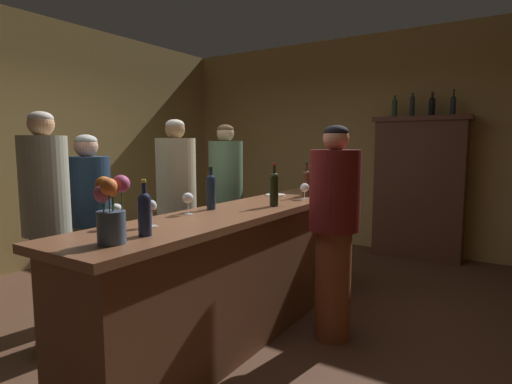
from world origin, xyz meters
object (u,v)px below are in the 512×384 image
object	(u,v)px
wine_glass_rear	(305,188)
wine_bottle_chardonnay	(306,182)
display_bottle_midleft	(412,105)
wine_glass_mid	(188,198)
wine_bottle_pinot	(314,179)
bartender	(334,225)
bar_counter	(243,270)
patron_tall	(177,206)
wine_bottle_malbec	(330,181)
cheese_plate	(275,195)
wine_bottle_rose	(274,188)
patron_in_grey	(90,219)
patron_in_navy	(47,223)
display_cabinet	(419,185)
patron_by_cabinet	(226,197)
wine_glass_spare	(116,209)
wine_bottle_riesling	(211,190)
wine_bottle_merlot	(145,212)
display_bottle_center	(432,105)
wine_glass_front	(152,208)
flower_arrangement	(111,209)
display_bottle_left	(395,107)
display_bottle_midright	(453,105)

from	to	relation	value
wine_glass_rear	wine_bottle_chardonnay	bearing A→B (deg)	111.91
wine_bottle_chardonnay	display_bottle_midleft	size ratio (longest dim) A/B	1.01
wine_glass_mid	wine_glass_rear	bearing A→B (deg)	74.04
wine_bottle_pinot	bartender	bearing A→B (deg)	-56.53
bar_counter	patron_tall	world-z (taller)	patron_tall
bartender	patron_tall	bearing A→B (deg)	3.16
wine_bottle_malbec	cheese_plate	distance (m)	0.58
wine_bottle_rose	patron_in_grey	bearing A→B (deg)	-154.43
patron_in_navy	wine_glass_mid	bearing A→B (deg)	8.50
display_cabinet	patron_in_grey	distance (m)	3.98
wine_bottle_rose	patron_by_cabinet	distance (m)	1.21
patron_tall	bartender	world-z (taller)	patron_tall
patron_by_cabinet	patron_tall	xyz separation A→B (m)	(0.05, -0.79, 0.01)
wine_glass_rear	wine_glass_spare	size ratio (longest dim) A/B	1.00
wine_bottle_riesling	wine_bottle_chardonnay	bearing A→B (deg)	75.76
display_cabinet	wine_bottle_chardonnay	xyz separation A→B (m)	(-0.59, -2.10, 0.18)
wine_bottle_rose	wine_bottle_merlot	xyz separation A→B (m)	(-0.05, -1.30, -0.02)
wine_bottle_rose	patron_in_grey	world-z (taller)	patron_in_grey
display_cabinet	wine_bottle_merlot	xyz separation A→B (m)	(-0.60, -4.08, 0.17)
wine_bottle_malbec	cheese_plate	world-z (taller)	wine_bottle_malbec
display_cabinet	display_bottle_center	bearing A→B (deg)	-0.00
display_bottle_center	patron_in_navy	xyz separation A→B (m)	(-1.76, -4.02, -1.02)
wine_glass_front	wine_glass_spare	size ratio (longest dim) A/B	1.10
patron_in_grey	patron_tall	xyz separation A→B (m)	(0.48, 0.55, 0.08)
wine_bottle_malbec	bar_counter	bearing A→B (deg)	-99.75
wine_bottle_rose	wine_glass_spare	size ratio (longest dim) A/B	2.36
flower_arrangement	patron_in_navy	xyz separation A→B (m)	(-1.05, 0.27, -0.22)
cheese_plate	wine_bottle_chardonnay	bearing A→B (deg)	16.31
patron_tall	patron_in_grey	bearing A→B (deg)	-117.09
display_cabinet	wine_bottle_riesling	size ratio (longest dim) A/B	5.68
wine_glass_mid	bartender	distance (m)	1.10
wine_bottle_pinot	wine_bottle_chardonnay	world-z (taller)	wine_bottle_pinot
display_bottle_left	wine_glass_rear	bearing A→B (deg)	-94.52
display_bottle_midleft	display_bottle_midright	bearing A→B (deg)	0.00
wine_bottle_rose	display_bottle_midleft	distance (m)	2.93
display_cabinet	wine_glass_rear	size ratio (longest dim) A/B	12.61
wine_glass_mid	display_bottle_midright	size ratio (longest dim) A/B	0.50
patron_in_grey	wine_bottle_riesling	bearing A→B (deg)	9.72
wine_bottle_pinot	wine_glass_front	distance (m)	1.99
display_bottle_left	patron_in_navy	bearing A→B (deg)	-107.96
wine_bottle_riesling	display_bottle_left	xyz separation A→B (m)	(0.52, 3.18, 0.83)
cheese_plate	wine_glass_front	bearing A→B (deg)	-85.84
display_bottle_left	display_bottle_center	world-z (taller)	display_bottle_center
wine_glass_spare	cheese_plate	size ratio (longest dim) A/B	0.77
wine_glass_rear	patron_tall	bearing A→B (deg)	-146.43
patron_in_grey	bartender	xyz separation A→B (m)	(1.91, 0.73, 0.03)
patron_by_cabinet	wine_bottle_chardonnay	bearing A→B (deg)	53.49
wine_bottle_pinot	wine_glass_rear	xyz separation A→B (m)	(0.08, -0.38, -0.05)
wine_glass_front	wine_bottle_malbec	bearing A→B (deg)	82.55
wine_bottle_riesling	display_bottle_midright	size ratio (longest dim) A/B	1.04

